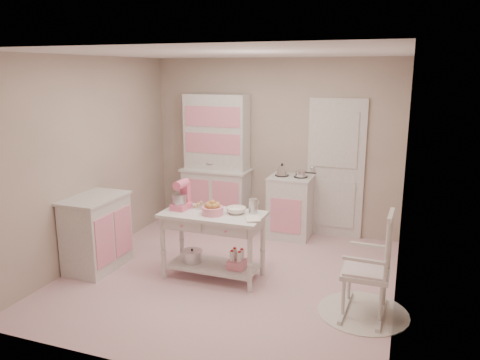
{
  "coord_description": "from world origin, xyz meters",
  "views": [
    {
      "loc": [
        1.9,
        -4.86,
        2.43
      ],
      "look_at": [
        -0.01,
        0.43,
        1.1
      ],
      "focal_mm": 35.0,
      "sensor_mm": 36.0,
      "label": 1
    }
  ],
  "objects_px": {
    "stove": "(290,207)",
    "bread_basket": "(213,211)",
    "rocking_chair": "(366,263)",
    "work_table": "(213,245)",
    "hutch": "(216,162)",
    "stand_mixer": "(181,195)",
    "base_cabinet": "(97,233)"
  },
  "relations": [
    {
      "from": "stove",
      "to": "bread_basket",
      "type": "distance_m",
      "value": 1.84
    },
    {
      "from": "rocking_chair",
      "to": "work_table",
      "type": "height_order",
      "value": "rocking_chair"
    },
    {
      "from": "stove",
      "to": "rocking_chair",
      "type": "distance_m",
      "value": 2.33
    },
    {
      "from": "base_cabinet",
      "to": "rocking_chair",
      "type": "bearing_deg",
      "value": -0.63
    },
    {
      "from": "base_cabinet",
      "to": "bread_basket",
      "type": "height_order",
      "value": "base_cabinet"
    },
    {
      "from": "hutch",
      "to": "stand_mixer",
      "type": "distance_m",
      "value": 1.73
    },
    {
      "from": "base_cabinet",
      "to": "bread_basket",
      "type": "bearing_deg",
      "value": 7.47
    },
    {
      "from": "hutch",
      "to": "stand_mixer",
      "type": "height_order",
      "value": "hutch"
    },
    {
      "from": "base_cabinet",
      "to": "bread_basket",
      "type": "distance_m",
      "value": 1.54
    },
    {
      "from": "stand_mixer",
      "to": "work_table",
      "type": "bearing_deg",
      "value": 1.65
    },
    {
      "from": "base_cabinet",
      "to": "bread_basket",
      "type": "xyz_separation_m",
      "value": [
        1.48,
        0.19,
        0.39
      ]
    },
    {
      "from": "stand_mixer",
      "to": "base_cabinet",
      "type": "bearing_deg",
      "value": -161.39
    },
    {
      "from": "base_cabinet",
      "to": "stand_mixer",
      "type": "relative_size",
      "value": 2.71
    },
    {
      "from": "bread_basket",
      "to": "stand_mixer",
      "type": "bearing_deg",
      "value": 170.96
    },
    {
      "from": "base_cabinet",
      "to": "rocking_chair",
      "type": "relative_size",
      "value": 0.84
    },
    {
      "from": "hutch",
      "to": "stove",
      "type": "xyz_separation_m",
      "value": [
        1.2,
        -0.05,
        -0.58
      ]
    },
    {
      "from": "rocking_chair",
      "to": "bread_basket",
      "type": "relative_size",
      "value": 4.4
    },
    {
      "from": "hutch",
      "to": "work_table",
      "type": "xyz_separation_m",
      "value": [
        0.68,
        -1.73,
        -0.64
      ]
    },
    {
      "from": "base_cabinet",
      "to": "hutch",
      "type": "bearing_deg",
      "value": 68.37
    },
    {
      "from": "rocking_chair",
      "to": "stand_mixer",
      "type": "distance_m",
      "value": 2.26
    },
    {
      "from": "bread_basket",
      "to": "rocking_chair",
      "type": "bearing_deg",
      "value": -7.47
    },
    {
      "from": "stand_mixer",
      "to": "bread_basket",
      "type": "relative_size",
      "value": 1.36
    },
    {
      "from": "stove",
      "to": "bread_basket",
      "type": "xyz_separation_m",
      "value": [
        -0.5,
        -1.73,
        0.39
      ]
    },
    {
      "from": "stove",
      "to": "stand_mixer",
      "type": "xyz_separation_m",
      "value": [
        -0.94,
        -1.66,
        0.51
      ]
    },
    {
      "from": "base_cabinet",
      "to": "work_table",
      "type": "height_order",
      "value": "base_cabinet"
    },
    {
      "from": "hutch",
      "to": "work_table",
      "type": "relative_size",
      "value": 1.73
    },
    {
      "from": "work_table",
      "to": "bread_basket",
      "type": "height_order",
      "value": "bread_basket"
    },
    {
      "from": "rocking_chair",
      "to": "work_table",
      "type": "relative_size",
      "value": 0.92
    },
    {
      "from": "rocking_chair",
      "to": "work_table",
      "type": "bearing_deg",
      "value": 173.41
    },
    {
      "from": "hutch",
      "to": "base_cabinet",
      "type": "xyz_separation_m",
      "value": [
        -0.78,
        -1.98,
        -0.58
      ]
    },
    {
      "from": "rocking_chair",
      "to": "bread_basket",
      "type": "bearing_deg",
      "value": 174.91
    },
    {
      "from": "hutch",
      "to": "rocking_chair",
      "type": "height_order",
      "value": "hutch"
    }
  ]
}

